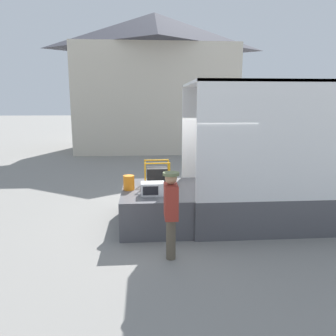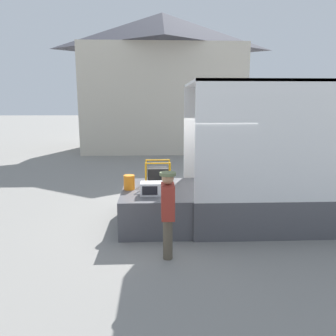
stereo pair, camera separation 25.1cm
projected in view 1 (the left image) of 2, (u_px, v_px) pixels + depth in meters
The scene contains 8 objects.
ground_plane at pixel (187, 222), 8.11m from camera, with size 160.00×160.00×0.00m, color gray.
box_truck at pixel (336, 178), 8.19m from camera, with size 6.30×2.45×3.36m.
tailgate_deck at pixel (155, 206), 7.97m from camera, with size 1.59×2.33×0.85m, color #4C4C51.
microwave at pixel (153, 189), 7.34m from camera, with size 0.53×0.35×0.29m.
portable_generator at pixel (158, 176), 8.26m from camera, with size 0.64×0.50×0.61m.
orange_bucket at pixel (129, 183), 7.79m from camera, with size 0.26×0.26×0.35m.
worker_person at pixel (171, 207), 5.99m from camera, with size 0.30×0.44×1.66m.
house_backdrop at pixel (155, 82), 20.78m from camera, with size 9.87×6.52×8.38m.
Camera 1 is at (-1.06, -7.65, 2.86)m, focal length 35.00 mm.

